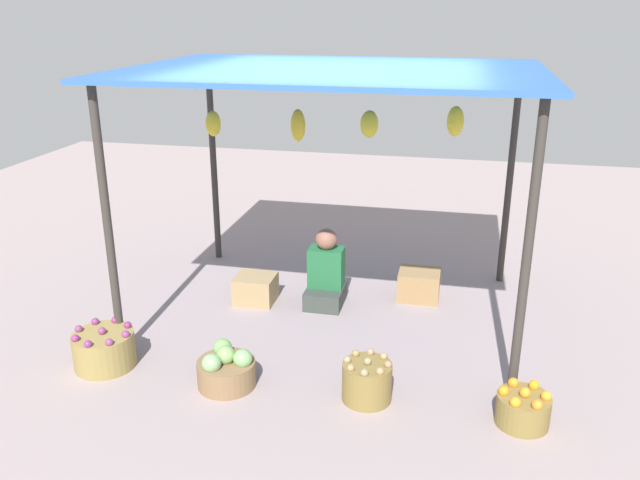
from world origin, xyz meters
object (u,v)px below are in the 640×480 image
Objects in this scene: basket_cabbages at (226,369)px; basket_oranges at (523,408)px; vendor_person at (326,276)px; wooden_crate_stacked_rear at (256,289)px; basket_purple_onions at (104,349)px; basket_potatoes at (367,381)px; wooden_crate_near_vendor at (419,285)px.

basket_cabbages reaches higher than basket_oranges.
vendor_person is 2.00× the size of wooden_crate_stacked_rear.
basket_cabbages is at bearing -3.17° from basket_purple_onions.
wooden_crate_stacked_rear is (-2.48, 1.53, 0.01)m from basket_oranges.
basket_potatoes is 0.92× the size of wooden_crate_near_vendor.
wooden_crate_near_vendor is at bearing 114.30° from basket_oranges.
vendor_person is 2.06× the size of basket_oranges.
basket_purple_onions is 1.09× the size of basket_cabbages.
basket_purple_onions is 2.18m from basket_potatoes.
basket_potatoes is (2.18, -0.01, 0.01)m from basket_purple_onions.
basket_cabbages is at bearing 179.55° from basket_oranges.
basket_cabbages is 2.23m from basket_oranges.
basket_oranges is 0.92× the size of wooden_crate_near_vendor.
basket_purple_onions is 3.07m from wooden_crate_near_vendor.
basket_purple_onions is 3.31m from basket_oranges.
basket_purple_onions is 1.09m from basket_cabbages.
basket_purple_onions is at bearing -134.51° from vendor_person.
wooden_crate_near_vendor is at bearing 19.75° from vendor_person.
wooden_crate_stacked_rear is at bearing 60.07° from basket_purple_onions.
basket_purple_onions reaches higher than wooden_crate_stacked_rear.
basket_potatoes is at bearing 2.41° from basket_cabbages.
basket_oranges is (1.78, -1.64, -0.17)m from vendor_person.
wooden_crate_stacked_rear is at bearing 148.34° from basket_oranges.
basket_purple_onions is at bearing 179.64° from basket_potatoes.
wooden_crate_near_vendor is (0.90, 0.32, -0.15)m from vendor_person.
basket_potatoes is at bearing -97.35° from wooden_crate_near_vendor.
basket_potatoes is (0.65, -1.57, -0.14)m from vendor_person.
wooden_crate_near_vendor is at bearing 15.11° from wooden_crate_stacked_rear.
basket_purple_onions reaches higher than wooden_crate_near_vendor.
basket_cabbages is (-0.45, -1.62, -0.16)m from vendor_person.
wooden_crate_near_vendor is at bearing 82.65° from basket_potatoes.
basket_potatoes reaches higher than basket_oranges.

